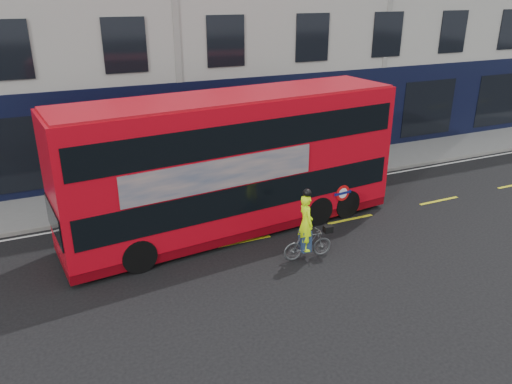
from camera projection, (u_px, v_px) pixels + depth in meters
ground at (265, 263)px, 14.51m from camera, size 120.00×120.00×0.00m
pavement at (195, 187)px, 19.98m from camera, size 60.00×3.00×0.12m
kerb at (208, 200)px, 18.71m from camera, size 60.00×0.12×0.13m
road_edge_line at (211, 205)px, 18.48m from camera, size 58.00×0.10×0.01m
lane_dashes at (244, 241)px, 15.77m from camera, size 58.00×0.12×0.01m
bus at (234, 163)px, 15.84m from camera, size 11.25×3.57×4.46m
cyclist at (307, 235)px, 14.51m from camera, size 1.56×0.65×2.22m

